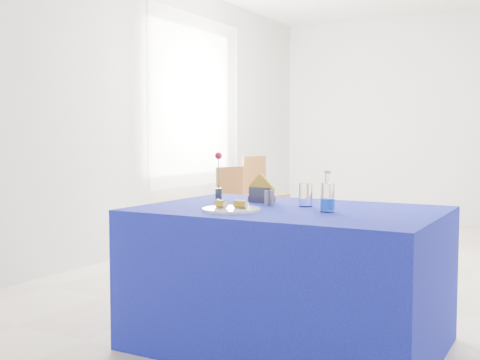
# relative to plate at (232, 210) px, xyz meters

# --- Properties ---
(floor) EXTENTS (7.00, 7.00, 0.00)m
(floor) POSITION_rel_plate_xyz_m (0.29, 2.09, -0.77)
(floor) COLOR beige
(floor) RESTS_ON ground
(room_shell) EXTENTS (7.00, 7.00, 7.00)m
(room_shell) POSITION_rel_plate_xyz_m (0.29, 2.09, 0.98)
(room_shell) COLOR silver
(room_shell) RESTS_ON ground
(window_pane) EXTENTS (0.04, 1.50, 1.60)m
(window_pane) POSITION_rel_plate_xyz_m (-2.18, 2.89, 0.78)
(window_pane) COLOR white
(window_pane) RESTS_ON room_shell
(curtain) EXTENTS (0.04, 1.75, 1.85)m
(curtain) POSITION_rel_plate_xyz_m (-2.11, 2.89, 0.78)
(curtain) COLOR white
(curtain) RESTS_ON room_shell
(plate) EXTENTS (0.31, 0.31, 0.01)m
(plate) POSITION_rel_plate_xyz_m (0.00, 0.00, 0.00)
(plate) COLOR white
(plate) RESTS_ON blue_table
(drinking_glass) EXTENTS (0.08, 0.08, 0.13)m
(drinking_glass) POSITION_rel_plate_xyz_m (0.26, 0.38, 0.06)
(drinking_glass) COLOR white
(drinking_glass) RESTS_ON blue_table
(salt_shaker) EXTENTS (0.03, 0.03, 0.08)m
(salt_shaker) POSITION_rel_plate_xyz_m (0.07, 0.33, 0.04)
(salt_shaker) COLOR slate
(salt_shaker) RESTS_ON blue_table
(pepper_shaker) EXTENTS (0.03, 0.03, 0.08)m
(pepper_shaker) POSITION_rel_plate_xyz_m (0.05, 0.32, 0.04)
(pepper_shaker) COLOR slate
(pepper_shaker) RESTS_ON blue_table
(blue_table) EXTENTS (1.60, 1.10, 0.76)m
(blue_table) POSITION_rel_plate_xyz_m (0.21, 0.27, -0.39)
(blue_table) COLOR #101197
(blue_table) RESTS_ON floor
(water_bottle) EXTENTS (0.07, 0.07, 0.21)m
(water_bottle) POSITION_rel_plate_xyz_m (0.45, 0.21, 0.06)
(water_bottle) COLOR white
(water_bottle) RESTS_ON blue_table
(napkin_holder) EXTENTS (0.16, 0.08, 0.17)m
(napkin_holder) POSITION_rel_plate_xyz_m (-0.06, 0.46, 0.04)
(napkin_holder) COLOR #323237
(napkin_holder) RESTS_ON blue_table
(rose_vase) EXTENTS (0.05, 0.05, 0.29)m
(rose_vase) POSITION_rel_plate_xyz_m (-0.37, 0.48, 0.13)
(rose_vase) COLOR #27272C
(rose_vase) RESTS_ON blue_table
(chair_win_a) EXTENTS (0.46, 0.46, 0.85)m
(chair_win_a) POSITION_rel_plate_xyz_m (-1.46, 2.63, -0.28)
(chair_win_a) COLOR brown
(chair_win_a) RESTS_ON floor
(chair_win_b) EXTENTS (0.49, 0.49, 0.92)m
(chair_win_b) POSITION_rel_plate_xyz_m (-1.71, 3.67, -0.23)
(chair_win_b) COLOR brown
(chair_win_b) RESTS_ON floor
(banana_pieces) EXTENTS (0.18, 0.09, 0.04)m
(banana_pieces) POSITION_rel_plate_xyz_m (-0.01, 0.01, 0.03)
(banana_pieces) COLOR gold
(banana_pieces) RESTS_ON plate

